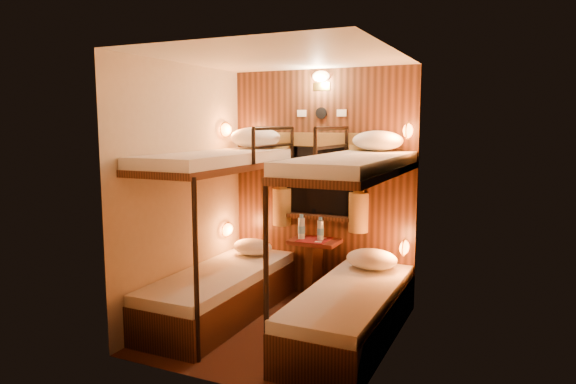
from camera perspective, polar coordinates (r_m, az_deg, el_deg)
The scene contains 22 objects.
floor at distance 4.79m, azimuth -1.01°, elevation -15.03°, with size 2.10×2.10×0.00m, color #37190F.
ceiling at distance 4.46m, azimuth -1.09°, elevation 14.78°, with size 2.10×2.10×0.00m, color silver.
wall_back at distance 5.42m, azimuth 3.79°, elevation 0.78°, with size 2.40×2.40×0.00m, color #C6B293.
wall_front at distance 3.56m, azimuth -8.42°, elevation -2.89°, with size 2.40×2.40×0.00m, color #C6B293.
wall_left at distance 4.98m, azimuth -11.46°, elevation 0.03°, with size 2.40×2.40×0.00m, color #C6B293.
wall_right at distance 4.14m, azimuth 11.53°, elevation -1.50°, with size 2.40×2.40×0.00m, color #C6B293.
back_panel at distance 5.41m, azimuth 3.73°, elevation 0.76°, with size 2.00×0.03×2.40m, color black.
bunk_left at distance 4.97m, azimuth -7.48°, elevation -7.45°, with size 0.72×1.90×1.82m.
bunk_right at distance 4.44m, azimuth 7.03°, elevation -9.29°, with size 0.72×1.90×1.82m.
window at distance 5.38m, azimuth 3.61°, elevation 0.53°, with size 1.00×0.12×0.79m.
curtains at distance 5.34m, azimuth 3.49°, elevation 1.37°, with size 1.10×0.22×1.00m.
back_fixtures at distance 5.35m, azimuth 3.69°, elevation 11.91°, with size 0.54×0.09×0.48m.
reading_lamps at distance 5.10m, azimuth 2.38°, elevation 0.80°, with size 2.00×0.20×1.25m.
table at distance 5.39m, azimuth 2.94°, elevation -7.76°, with size 0.50×0.34×0.66m.
bottle_left at distance 5.35m, azimuth 1.51°, elevation -4.05°, with size 0.08×0.08×0.26m.
bottle_right at distance 5.30m, azimuth 3.62°, elevation -4.28°, with size 0.07×0.07×0.24m.
sachet_a at distance 5.23m, azimuth 3.40°, elevation -5.56°, with size 0.07×0.05×0.01m, color silver.
sachet_b at distance 5.40m, azimuth 3.91°, elevation -5.14°, with size 0.07×0.05×0.01m, color silver.
pillow_lower_left at distance 5.50m, azimuth -3.96°, elevation -6.10°, with size 0.44×0.31×0.17m, color white.
pillow_lower_right at distance 5.02m, azimuth 9.28°, elevation -7.37°, with size 0.50×0.35×0.19m, color white.
pillow_upper_left at distance 5.42m, azimuth -3.67°, elevation 6.05°, with size 0.56×0.40×0.22m, color white.
pillow_upper_right at distance 4.98m, azimuth 9.94°, elevation 5.64°, with size 0.49×0.35×0.19m, color white.
Camera 1 is at (1.93, -3.98, 1.85)m, focal length 32.00 mm.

